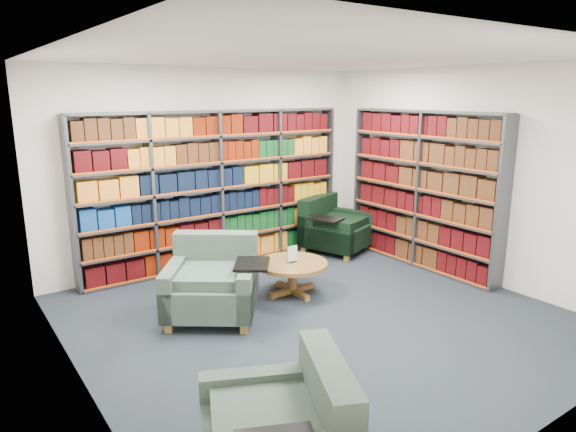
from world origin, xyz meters
TOP-DOWN VIEW (x-y plane):
  - room_shell at (0.00, 0.00)m, footprint 5.02×5.02m
  - bookshelf_back at (0.00, 2.34)m, footprint 4.00×0.28m
  - bookshelf_right at (2.34, 0.60)m, footprint 0.28×2.50m
  - chair_teal_left at (-0.90, 0.78)m, footprint 1.35×1.35m
  - chair_green_right at (1.77, 1.88)m, footprint 1.23×1.19m
  - coffee_table at (0.17, 0.74)m, footprint 0.87×0.87m

SIDE VIEW (x-z plane):
  - coffee_table at x=0.17m, z-range 0.02..0.64m
  - chair_green_right at x=1.77m, z-range -0.08..0.76m
  - chair_teal_left at x=-0.90m, z-range -0.08..0.79m
  - bookshelf_back at x=0.00m, z-range 0.00..2.20m
  - bookshelf_right at x=2.34m, z-range 0.00..2.20m
  - room_shell at x=0.00m, z-range -0.01..2.81m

